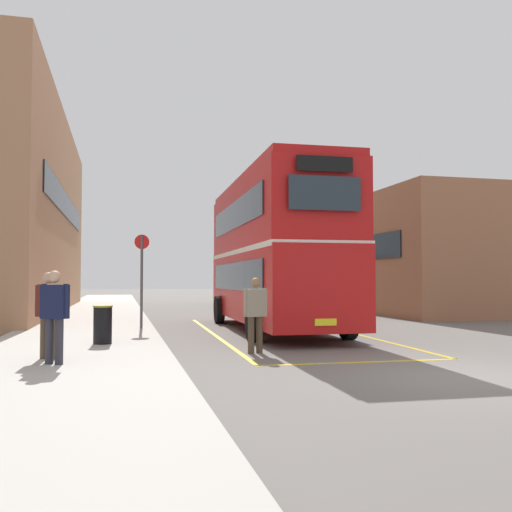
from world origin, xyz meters
TOP-DOWN VIEW (x-y plane):
  - ground_plane at (0.00, 14.40)m, footprint 135.60×135.60m
  - sidewalk_left at (-6.50, 16.80)m, footprint 4.00×57.60m
  - depot_building_right at (9.23, 17.26)m, footprint 7.54×12.97m
  - double_decker_bus at (-0.82, 8.83)m, footprint 3.04×10.01m
  - single_deck_bus at (2.48, 25.51)m, footprint 2.96×8.69m
  - pedestrian_boarding at (-2.66, 3.65)m, footprint 0.54×0.35m
  - pedestrian_waiting_near at (-6.81, 2.77)m, footprint 0.50×0.44m
  - pedestrian_waiting_far at (-6.63, 2.08)m, footprint 0.51×0.44m
  - litter_bin at (-5.91, 5.05)m, footprint 0.44×0.44m
  - bus_stop_sign at (-4.90, 8.93)m, footprint 0.44×0.08m
  - bay_marking_yellow at (-0.84, 6.95)m, footprint 4.53×12.05m

SIDE VIEW (x-z plane):
  - ground_plane at x=0.00m, z-range 0.00..0.00m
  - bay_marking_yellow at x=-0.84m, z-range 0.00..0.01m
  - sidewalk_left at x=-6.50m, z-range 0.00..0.14m
  - litter_bin at x=-5.91m, z-range 0.14..1.02m
  - pedestrian_boarding at x=-2.66m, z-range 0.12..1.77m
  - pedestrian_waiting_near at x=-6.81m, z-range 0.26..1.86m
  - pedestrian_waiting_far at x=-6.63m, z-range 0.26..1.88m
  - single_deck_bus at x=2.48m, z-range 0.13..3.15m
  - bus_stop_sign at x=-4.90m, z-range 0.42..3.23m
  - double_decker_bus at x=-0.82m, z-range 0.14..4.89m
  - depot_building_right at x=9.23m, z-range 0.00..5.54m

